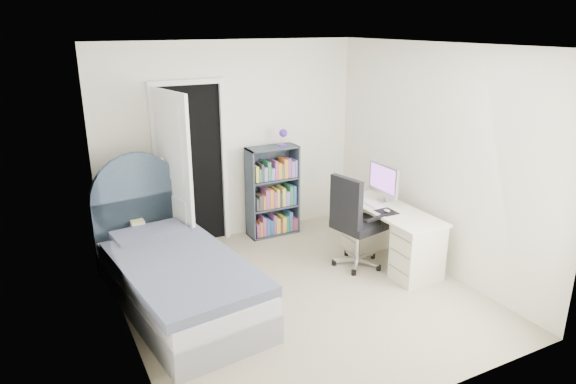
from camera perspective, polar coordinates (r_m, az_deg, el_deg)
name	(u,v)px	position (r m, az deg, el deg)	size (l,w,h in m)	color
room_shell	(300,179)	(4.96, 1.34, 1.42)	(3.50, 3.70, 2.60)	tan
door	(180,172)	(6.11, -11.88, 2.20)	(0.92, 0.82, 2.06)	black
bed	(175,276)	(5.27, -12.41, -9.05)	(1.29, 2.31, 1.36)	gray
nightstand	(142,236)	(6.04, -15.94, -4.74)	(0.41, 0.41, 0.60)	tan
floor_lamp	(163,218)	(6.18, -13.70, -2.87)	(0.18, 0.18, 1.25)	silver
bookcase	(274,195)	(6.72, -1.60, -0.29)	(0.66, 0.28, 1.41)	#37414B
desk	(390,233)	(6.10, 11.26, -4.48)	(0.54, 1.36, 1.11)	#ECE3C5
office_chair	(354,218)	(5.81, 7.31, -2.89)	(0.59, 0.61, 1.10)	silver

